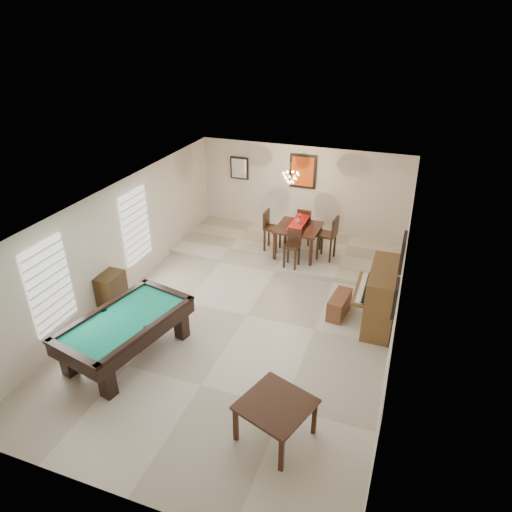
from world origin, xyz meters
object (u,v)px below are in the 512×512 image
Objects in this scene: dining_chair_west at (273,231)px; flower_vase at (299,218)px; upright_piano at (374,295)px; dining_table at (298,239)px; dining_chair_south at (292,249)px; chandelier at (291,174)px; square_table at (275,420)px; apothecary_chest at (112,293)px; piano_bench at (339,305)px; dining_chair_east at (327,238)px; pool_table at (127,337)px; dining_chair_north at (305,226)px.

flower_vase is at bearing -91.10° from dining_chair_west.
upright_piano is 3.14m from dining_table.
dining_chair_south is 1.90m from chandelier.
dining_table is 1.85× the size of chandelier.
dining_chair_south reaches higher than square_table.
dining_chair_west is at bearing 57.52° from apothecary_chest.
dining_table is (-2.22, 2.23, -0.07)m from upright_piano.
upright_piano is 1.59× the size of dining_chair_south.
dining_chair_west is at bearing -147.23° from chandelier.
piano_bench is 0.71× the size of dining_chair_east.
pool_table is 2.32× the size of dining_chair_north.
square_table is 5.82m from dining_chair_east.
piano_bench is 0.76× the size of dining_chair_west.
pool_table is 5.07m from dining_chair_west.
dining_chair_west is (-1.92, 5.79, 0.33)m from square_table.
piano_bench is 2.69m from dining_table.
dining_chair_west is 1.82× the size of chandelier.
apothecary_chest is (-5.32, -1.50, -0.19)m from upright_piano.
dining_chair_east is at bearing 2.69° from flower_vase.
dining_table is 0.58m from flower_vase.
dining_table is 4.41× the size of flower_vase.
chandelier reaches higher than dining_chair_west.
dining_chair_east is 1.87m from chandelier.
chandelier is (0.38, 0.24, 1.53)m from dining_chair_west.
dining_chair_south is at bearing -69.53° from chandelier.
apothecary_chest is at bearing 154.92° from square_table.
apothecary_chest is at bearing -129.82° from flower_vase.
flower_vase is 0.42× the size of chandelier.
chandelier is (-1.08, 0.25, 1.50)m from dining_chair_east.
dining_chair_north is at bearing 55.15° from apothecary_chest.
pool_table is 4.01× the size of chandelier.
chandelier is at bearing -55.04° from dining_chair_west.
dining_chair_south is at bearing -87.41° from flower_vase.
chandelier is at bearing 84.58° from pool_table.
chandelier is (-0.34, -0.46, 1.56)m from dining_chair_north.
chandelier reaches higher than apothecary_chest.
pool_table is 5.69m from chandelier.
dining_chair_east is at bearing 44.27° from apothecary_chest.
chandelier reaches higher than square_table.
dining_chair_west is at bearing 176.72° from flower_vase.
flower_vase is at bearing 50.18° from apothecary_chest.
upright_piano is 6.18× the size of flower_vase.
dining_table is at bearing 101.91° from square_table.
flower_vase is at bearing 124.88° from piano_bench.
apothecary_chest is at bearing -161.59° from piano_bench.
dining_chair_south is at bearing 134.86° from piano_bench.
upright_piano is 1.50× the size of dining_chair_north.
dining_chair_north is at bearing 117.40° from piano_bench.
flower_vase reaches higher than pool_table.
dining_chair_east is at bearing 94.55° from square_table.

